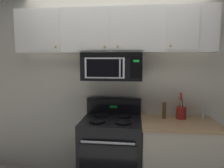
% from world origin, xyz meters
% --- Properties ---
extents(back_wall, '(5.20, 0.10, 2.70)m').
position_xyz_m(back_wall, '(0.00, 0.79, 1.35)').
color(back_wall, silver).
rests_on(back_wall, ground_plane).
extents(stove_range, '(0.76, 0.69, 1.12)m').
position_xyz_m(stove_range, '(0.00, 0.42, 0.47)').
color(stove_range, black).
rests_on(stove_range, ground_plane).
extents(over_range_microwave, '(0.76, 0.43, 0.35)m').
position_xyz_m(over_range_microwave, '(-0.00, 0.54, 1.58)').
color(over_range_microwave, black).
extents(upper_cabinets, '(2.50, 0.36, 0.55)m').
position_xyz_m(upper_cabinets, '(-0.00, 0.57, 2.02)').
color(upper_cabinets, white).
extents(counter_segment, '(0.93, 0.65, 0.90)m').
position_xyz_m(counter_segment, '(0.84, 0.43, 0.45)').
color(counter_segment, beige).
rests_on(counter_segment, ground_plane).
extents(utensil_crock_red, '(0.13, 0.13, 0.35)m').
position_xyz_m(utensil_crock_red, '(0.89, 0.57, 0.99)').
color(utensil_crock_red, red).
rests_on(utensil_crock_red, counter_segment).
extents(salt_shaker, '(0.04, 0.04, 0.11)m').
position_xyz_m(salt_shaker, '(1.19, 0.62, 0.95)').
color(salt_shaker, white).
rests_on(salt_shaker, counter_segment).
extents(pepper_mill, '(0.04, 0.04, 0.22)m').
position_xyz_m(pepper_mill, '(0.67, 0.55, 1.01)').
color(pepper_mill, brown).
rests_on(pepper_mill, counter_segment).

